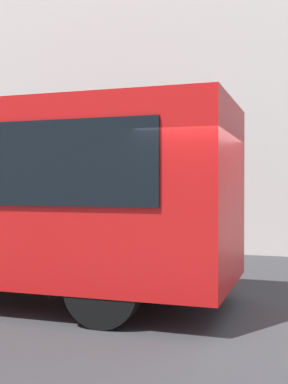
% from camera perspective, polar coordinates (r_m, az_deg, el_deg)
% --- Properties ---
extents(ground_plane, '(60.00, 60.00, 0.00)m').
position_cam_1_polar(ground_plane, '(6.91, 11.93, -14.47)').
color(ground_plane, '#38383A').
extents(building_facade_far, '(28.00, 1.55, 12.00)m').
position_cam_1_polar(building_facade_far, '(14.08, 15.26, 17.98)').
color(building_facade_far, beige).
rests_on(building_facade_far, ground_plane).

